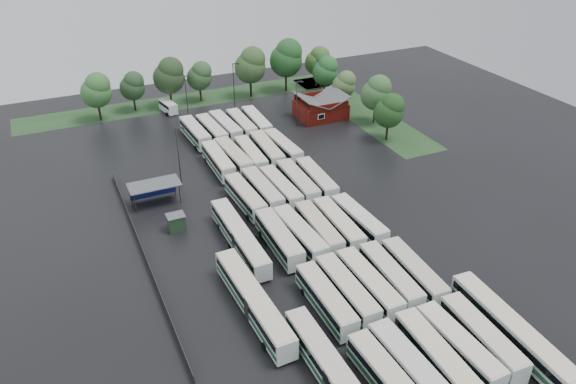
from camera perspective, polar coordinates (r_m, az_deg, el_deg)
name	(u,v)px	position (r m, az deg, el deg)	size (l,w,h in m)	color
ground	(310,248)	(81.18, 2.27, -5.69)	(160.00, 160.00, 0.00)	black
brick_building	(321,109)	(123.63, 3.35, 8.39)	(10.07, 8.60, 5.39)	maroon
wash_shed	(154,186)	(92.89, -13.47, 0.60)	(8.20, 4.20, 3.58)	#2D2D30
utility_hut	(176,222)	(85.89, -11.29, -3.04)	(2.70, 2.20, 2.62)	#1D3620
grass_strip_north	(195,100)	(136.00, -9.45, 9.25)	(80.00, 10.00, 0.01)	#21421F
grass_strip_east	(360,110)	(129.04, 7.30, 8.26)	(10.00, 50.00, 0.01)	#21421F
west_fence	(143,253)	(81.72, -14.48, -5.99)	(0.10, 50.00, 1.20)	#2D2D30
bus_r0c0	(387,379)	(61.65, 10.06, -18.20)	(2.86, 12.08, 3.34)	silver
bus_r0c1	(410,369)	(62.93, 12.33, -17.12)	(2.94, 12.63, 3.50)	silver
bus_r0c2	(436,357)	(64.69, 14.77, -15.89)	(3.10, 12.68, 3.51)	silver
bus_r0c3	(458,347)	(66.50, 16.93, -14.81)	(2.88, 12.30, 3.41)	silver
bus_r0c4	(482,337)	(68.30, 19.08, -13.79)	(3.18, 12.50, 3.45)	silver
bus_r1c0	(326,300)	(69.63, 3.87, -10.86)	(2.72, 12.19, 3.39)	silver
bus_r1c1	(347,291)	(71.06, 5.98, -9.94)	(2.76, 12.45, 3.46)	silver
bus_r1c2	(369,284)	(72.34, 8.20, -9.25)	(2.72, 12.58, 3.50)	silver
bus_r1c3	(390,277)	(74.00, 10.32, -8.47)	(3.18, 12.44, 3.43)	silver
bus_r1c4	(413,272)	(75.39, 12.62, -7.94)	(3.19, 12.41, 3.42)	silver
bus_r2c0	(279,238)	(79.69, -0.93, -4.74)	(2.93, 12.59, 3.49)	silver
bus_r2c1	(300,235)	(80.43, 1.18, -4.36)	(3.19, 12.72, 3.51)	silver
bus_r2c2	(319,229)	(81.86, 3.12, -3.78)	(3.06, 12.29, 3.39)	silver
bus_r2c3	(338,225)	(82.90, 5.12, -3.37)	(3.00, 12.44, 3.44)	silver
bus_r2c4	(359,221)	(84.32, 7.21, -2.89)	(3.02, 12.24, 3.38)	silver
bus_r3c0	(245,197)	(89.85, -4.36, -0.50)	(2.98, 12.09, 3.34)	silver
bus_r3c1	(262,191)	(91.36, -2.62, 0.14)	(2.81, 12.32, 3.42)	silver
bus_r3c2	(281,188)	(91.96, -0.75, 0.37)	(2.82, 12.12, 3.36)	silver
bus_r3c3	(298,183)	(93.46, 0.97, 0.95)	(3.00, 12.69, 3.51)	silver
bus_r3c4	(316,180)	(94.57, 2.90, 1.25)	(3.17, 12.39, 3.42)	silver
bus_r4c0	(218,161)	(101.41, -7.10, 3.13)	(2.71, 12.22, 3.40)	silver
bus_r4c1	(234,157)	(102.43, -5.56, 3.55)	(3.26, 12.65, 3.49)	silver
bus_r4c2	(251,155)	(103.00, -3.81, 3.74)	(2.98, 12.17, 3.36)	silver
bus_r4c3	(267,150)	(104.57, -2.18, 4.26)	(3.25, 12.66, 3.49)	silver
bus_r4c4	(283,147)	(105.78, -0.54, 4.55)	(3.07, 12.18, 3.36)	silver
bus_r5c0	(195,133)	(113.33, -9.42, 5.95)	(3.13, 12.33, 3.40)	silver
bus_r5c1	(212,130)	(113.97, -7.74, 6.22)	(3.09, 12.17, 3.36)	silver
bus_r5c2	(226,127)	(115.16, -6.36, 6.59)	(3.16, 12.44, 3.43)	silver
bus_r5c3	(242,125)	(115.91, -4.74, 6.81)	(2.65, 12.11, 3.37)	silver
bus_r5c4	(257,122)	(116.92, -3.21, 7.09)	(3.10, 12.31, 3.40)	silver
artic_bus_west_a	(332,372)	(61.53, 4.48, -17.80)	(2.61, 18.03, 3.34)	silver
artic_bus_west_b	(240,237)	(80.32, -4.95, -4.60)	(2.59, 18.16, 3.37)	silver
artic_bus_west_c	(253,301)	(69.25, -3.53, -11.02)	(3.28, 18.97, 3.51)	silver
artic_bus_east	(511,331)	(70.19, 21.73, -12.98)	(3.39, 18.73, 3.46)	silver
minibus	(168,106)	(129.12, -12.08, 8.50)	(3.09, 5.93, 2.46)	white
tree_north_0	(97,90)	(126.62, -18.87, 9.78)	(6.45, 6.45, 10.69)	black
tree_north_1	(133,86)	(130.25, -15.50, 10.37)	(5.49, 5.49, 9.10)	black
tree_north_2	(169,75)	(130.09, -11.96, 11.53)	(6.98, 6.98, 11.57)	#372717
tree_north_3	(200,76)	(133.02, -8.93, 11.60)	(5.73, 5.72, 9.47)	#372314
tree_north_4	(251,65)	(133.87, -3.78, 12.77)	(7.29, 7.29, 12.07)	black
tree_north_5	(287,58)	(137.12, -0.11, 13.49)	(7.80, 7.80, 12.92)	black
tree_north_6	(318,61)	(141.43, 3.06, 13.18)	(6.06, 6.06, 10.03)	black
tree_east_0	(390,110)	(112.68, 10.32, 8.15)	(5.88, 5.88, 9.73)	black
tree_east_1	(377,92)	(120.30, 9.02, 9.97)	(6.39, 6.39, 10.59)	black
tree_east_2	(345,84)	(128.12, 5.77, 10.85)	(5.23, 5.23, 8.67)	#382814
tree_east_3	(326,71)	(134.55, 3.87, 12.20)	(5.91, 5.91, 9.79)	#2F221A
tree_east_4	(322,66)	(140.16, 3.46, 12.68)	(5.33, 5.33, 8.83)	#2F1F14
lamp_post_ne	(297,101)	(117.50, 0.96, 9.27)	(1.51, 0.29, 9.82)	#2D2D30
lamp_post_nw	(179,153)	(95.40, -11.01, 3.92)	(1.66, 0.32, 10.75)	#2D2D30
lamp_post_back_w	(187,94)	(123.44, -10.24, 9.78)	(1.48, 0.29, 9.63)	#2D2D30
lamp_post_back_e	(234,83)	(126.44, -5.48, 10.92)	(1.65, 0.32, 10.74)	#2D2D30
puddle_0	(366,352)	(66.44, 7.90, -15.81)	(4.65, 4.65, 0.01)	black
puddle_1	(450,325)	(71.57, 16.16, -12.89)	(3.97, 3.97, 0.01)	black
puddle_2	(248,246)	(81.73, -4.12, -5.47)	(5.62, 5.62, 0.01)	black
puddle_3	(351,254)	(80.31, 6.40, -6.32)	(4.19, 4.19, 0.01)	black
puddle_4	(478,300)	(76.17, 18.75, -10.35)	(2.48, 2.48, 0.01)	black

